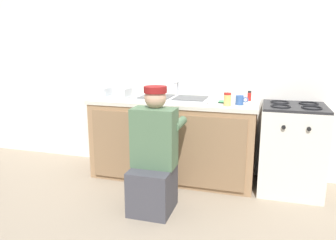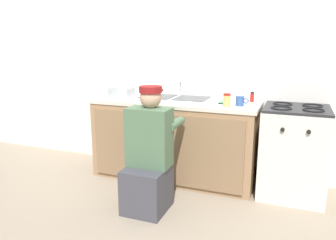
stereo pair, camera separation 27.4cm
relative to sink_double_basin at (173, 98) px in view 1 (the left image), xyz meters
name	(u,v)px [view 1 (the left image)]	position (x,y,z in m)	size (l,w,h in m)	color
ground_plane	(165,187)	(0.00, -0.30, -0.89)	(12.00, 12.00, 0.00)	gray
back_wall	(182,63)	(0.00, 0.35, 0.36)	(6.00, 0.10, 2.50)	silver
counter_cabinet	(173,141)	(0.00, -0.01, -0.47)	(1.75, 0.62, 0.83)	#997551
countertop	(173,102)	(0.00, 0.00, -0.04)	(1.79, 0.62, 0.04)	beige
sink_double_basin	(173,98)	(0.00, 0.00, 0.00)	(0.80, 0.44, 0.19)	silver
stove_range	(291,148)	(1.22, 0.00, -0.45)	(0.60, 0.62, 0.89)	silver
plumber_person	(154,160)	(0.04, -0.77, -0.43)	(0.42, 0.61, 1.10)	#3F3F47
cell_phone	(222,102)	(0.52, 0.02, -0.01)	(0.07, 0.14, 0.01)	black
spice_bottle_red	(249,96)	(0.78, 0.20, 0.03)	(0.04, 0.04, 0.10)	red
dish_rack_tray	(118,96)	(-0.64, -0.02, 0.01)	(0.28, 0.22, 0.11)	#B2B7BC
condiment_jar	(227,99)	(0.59, -0.17, 0.05)	(0.07, 0.07, 0.13)	#DBB760
coffee_mug	(240,100)	(0.70, -0.08, 0.03)	(0.13, 0.08, 0.09)	#335699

